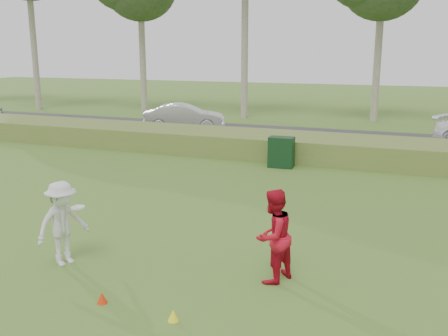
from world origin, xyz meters
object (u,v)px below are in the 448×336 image
at_px(cone_orange, 102,298).
at_px(player_white, 63,223).
at_px(car_mid, 184,117).
at_px(utility_cabinet, 281,152).
at_px(cone_yellow, 173,315).
at_px(player_red, 273,236).

bearing_deg(cone_orange, player_white, 146.00).
distance_m(player_white, car_mid, 17.42).
bearing_deg(utility_cabinet, player_white, -102.37).
height_order(player_white, car_mid, player_white).
bearing_deg(car_mid, cone_yellow, -175.15).
relative_size(player_white, cone_orange, 8.61).
bearing_deg(player_white, utility_cabinet, 11.57).
bearing_deg(player_red, cone_orange, -30.12).
bearing_deg(car_mid, cone_orange, -178.89).
height_order(player_red, car_mid, player_red).
height_order(cone_orange, cone_yellow, cone_orange).
distance_m(player_white, player_red, 4.23).
height_order(utility_cabinet, car_mid, car_mid).
bearing_deg(cone_orange, cone_yellow, -3.05).
bearing_deg(cone_yellow, cone_orange, 176.95).
relative_size(player_red, utility_cabinet, 1.56).
distance_m(cone_orange, utility_cabinet, 11.22).
distance_m(cone_orange, car_mid, 19.04).
distance_m(player_red, utility_cabinet, 9.59).
xyz_separation_m(cone_orange, cone_yellow, (1.41, -0.07, -0.00)).
distance_m(player_red, cone_orange, 3.24).
bearing_deg(player_red, cone_yellow, -6.24).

